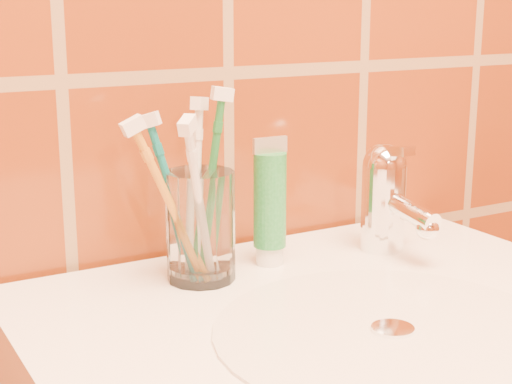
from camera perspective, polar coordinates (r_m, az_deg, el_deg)
glass_tumbler at (r=0.77m, az=-4.06°, el=-2.50°), size 0.08×0.08×0.11m
toothpaste_tube at (r=0.81m, az=1.01°, el=-1.00°), size 0.04×0.03×0.13m
faucet at (r=0.86m, az=9.45°, el=-0.16°), size 0.05×0.11×0.12m
toothbrush_0 at (r=0.77m, az=-4.38°, el=0.22°), size 0.08×0.07×0.19m
toothbrush_1 at (r=0.74m, az=-6.22°, el=-0.91°), size 0.10×0.09×0.17m
toothbrush_2 at (r=0.73m, az=-4.14°, el=-0.90°), size 0.13×0.13×0.19m
toothbrush_3 at (r=0.77m, az=-3.35°, el=0.57°), size 0.06×0.06×0.20m
toothbrush_4 at (r=0.76m, az=-5.95°, el=-0.59°), size 0.12×0.11×0.18m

